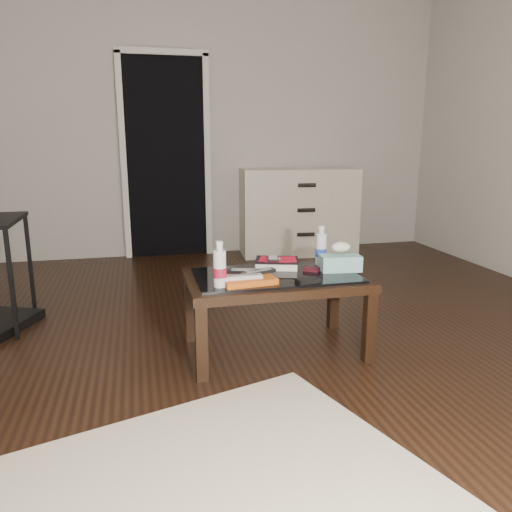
# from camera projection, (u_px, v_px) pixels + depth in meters

# --- Properties ---
(ground) EXTENTS (5.00, 5.00, 0.00)m
(ground) POSITION_uv_depth(u_px,v_px,m) (264.00, 340.00, 3.05)
(ground) COLOR black
(ground) RESTS_ON ground
(room_shell) EXTENTS (5.00, 5.00, 5.00)m
(room_shell) POSITION_uv_depth(u_px,v_px,m) (265.00, 59.00, 2.68)
(room_shell) COLOR #BAB5AB
(room_shell) RESTS_ON ground
(doorway) EXTENTS (0.90, 0.08, 2.07)m
(doorway) POSITION_uv_depth(u_px,v_px,m) (166.00, 156.00, 5.06)
(doorway) COLOR black
(doorway) RESTS_ON ground
(coffee_table) EXTENTS (1.00, 0.60, 0.46)m
(coffee_table) POSITION_uv_depth(u_px,v_px,m) (276.00, 285.00, 2.81)
(coffee_table) COLOR black
(coffee_table) RESTS_ON ground
(dresser) EXTENTS (1.24, 0.59, 0.90)m
(dresser) POSITION_uv_depth(u_px,v_px,m) (298.00, 211.00, 5.27)
(dresser) COLOR beige
(dresser) RESTS_ON ground
(magazines) EXTENTS (0.30, 0.24, 0.03)m
(magazines) POSITION_uv_depth(u_px,v_px,m) (247.00, 279.00, 2.64)
(magazines) COLOR #C55312
(magazines) RESTS_ON coffee_table
(remote_silver) EXTENTS (0.20, 0.05, 0.02)m
(remote_silver) POSITION_uv_depth(u_px,v_px,m) (243.00, 277.00, 2.60)
(remote_silver) COLOR silver
(remote_silver) RESTS_ON magazines
(remote_black_front) EXTENTS (0.21, 0.11, 0.02)m
(remote_black_front) POSITION_uv_depth(u_px,v_px,m) (258.00, 272.00, 2.69)
(remote_black_front) COLOR black
(remote_black_front) RESTS_ON magazines
(remote_black_back) EXTENTS (0.21, 0.10, 0.02)m
(remote_black_back) POSITION_uv_depth(u_px,v_px,m) (246.00, 271.00, 2.71)
(remote_black_back) COLOR black
(remote_black_back) RESTS_ON magazines
(textbook) EXTENTS (0.30, 0.27, 0.05)m
(textbook) POSITION_uv_depth(u_px,v_px,m) (277.00, 263.00, 2.95)
(textbook) COLOR black
(textbook) RESTS_ON coffee_table
(dvd_mailers) EXTENTS (0.23, 0.19, 0.01)m
(dvd_mailers) POSITION_uv_depth(u_px,v_px,m) (276.00, 259.00, 2.95)
(dvd_mailers) COLOR red
(dvd_mailers) RESTS_ON textbook
(ipod) EXTENTS (0.09, 0.12, 0.02)m
(ipod) POSITION_uv_depth(u_px,v_px,m) (273.00, 259.00, 2.91)
(ipod) COLOR black
(ipod) RESTS_ON dvd_mailers
(flip_phone) EXTENTS (0.10, 0.09, 0.02)m
(flip_phone) POSITION_uv_depth(u_px,v_px,m) (311.00, 269.00, 2.86)
(flip_phone) COLOR black
(flip_phone) RESTS_ON coffee_table
(wallet) EXTENTS (0.13, 0.09, 0.02)m
(wallet) POSITION_uv_depth(u_px,v_px,m) (308.00, 281.00, 2.64)
(wallet) COLOR black
(wallet) RESTS_ON coffee_table
(water_bottle_left) EXTENTS (0.08, 0.08, 0.24)m
(water_bottle_left) POSITION_uv_depth(u_px,v_px,m) (220.00, 264.00, 2.54)
(water_bottle_left) COLOR silver
(water_bottle_left) RESTS_ON coffee_table
(water_bottle_right) EXTENTS (0.08, 0.08, 0.24)m
(water_bottle_right) POSITION_uv_depth(u_px,v_px,m) (321.00, 245.00, 2.99)
(water_bottle_right) COLOR silver
(water_bottle_right) RESTS_ON coffee_table
(tissue_box) EXTENTS (0.24, 0.14, 0.09)m
(tissue_box) POSITION_uv_depth(u_px,v_px,m) (340.00, 263.00, 2.87)
(tissue_box) COLOR teal
(tissue_box) RESTS_ON coffee_table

